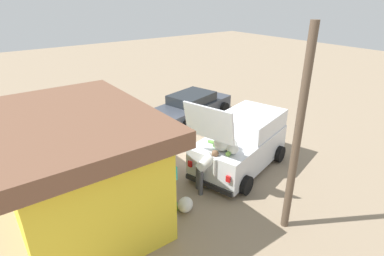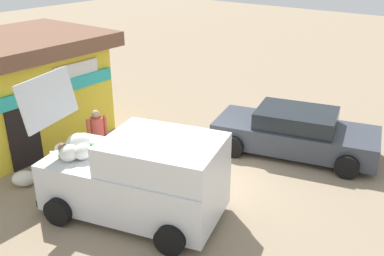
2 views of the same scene
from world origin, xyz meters
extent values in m
plane|color=gray|center=(0.00, 0.00, 0.00)|extent=(60.00, 60.00, 0.00)
cube|color=yellow|center=(-1.46, 5.50, 1.35)|extent=(4.70, 3.25, 2.71)
cube|color=#2DB7B2|center=(-1.46, 3.81, 1.90)|extent=(4.47, 0.12, 0.36)
cube|color=black|center=(-2.31, 3.84, 1.00)|extent=(0.90, 0.06, 2.00)
cube|color=white|center=(-0.43, 3.83, 2.17)|extent=(1.50, 0.06, 0.60)
cube|color=brown|center=(-1.46, 5.50, 2.92)|extent=(5.37, 3.93, 0.42)
cube|color=silver|center=(-2.13, 0.02, 0.71)|extent=(2.84, 4.20, 1.09)
cube|color=silver|center=(-1.93, -0.69, 1.58)|extent=(2.37, 2.78, 0.65)
cube|color=black|center=(-1.63, -1.78, 1.55)|extent=(1.55, 0.51, 0.49)
cube|color=silver|center=(-2.68, 1.97, 2.43)|extent=(1.69, 0.72, 1.06)
ellipsoid|color=silver|center=(-2.54, 1.29, 1.49)|extent=(0.56, 0.47, 0.47)
ellipsoid|color=silver|center=(-2.89, 1.15, 1.44)|extent=(0.44, 0.37, 0.37)
ellipsoid|color=silver|center=(-2.67, 0.98, 1.44)|extent=(0.43, 0.36, 0.36)
cylinder|color=#57B237|center=(-2.43, 1.19, 1.32)|extent=(0.24, 0.21, 0.12)
cylinder|color=#709E40|center=(-2.91, 1.28, 1.33)|extent=(0.24, 0.30, 0.15)
cylinder|color=#559F3B|center=(-2.23, 1.22, 1.33)|extent=(0.22, 0.27, 0.15)
cylinder|color=#64A843|center=(-1.95, 1.21, 1.31)|extent=(0.23, 0.17, 0.11)
cube|color=black|center=(-2.66, 1.90, 0.25)|extent=(1.73, 0.56, 0.16)
cube|color=red|center=(-3.37, 1.72, 0.77)|extent=(0.15, 0.10, 0.20)
cube|color=red|center=(-1.96, 2.11, 0.77)|extent=(0.15, 0.10, 0.20)
cylinder|color=black|center=(-2.75, -1.51, 0.31)|extent=(0.38, 0.66, 0.62)
cylinder|color=black|center=(-0.81, -0.97, 0.31)|extent=(0.38, 0.66, 0.62)
cylinder|color=black|center=(-3.45, 1.00, 0.31)|extent=(0.38, 0.66, 0.62)
cylinder|color=black|center=(-1.52, 1.54, 0.31)|extent=(0.38, 0.66, 0.62)
cube|color=#383D47|center=(2.81, -1.49, 0.50)|extent=(2.86, 4.80, 0.66)
cube|color=#1E2328|center=(2.81, -1.49, 1.06)|extent=(2.07, 2.48, 0.46)
cylinder|color=black|center=(3.37, 0.23, 0.31)|extent=(0.37, 0.66, 0.62)
cylinder|color=black|center=(1.49, -0.25, 0.31)|extent=(0.37, 0.66, 0.62)
cylinder|color=black|center=(4.13, -2.73, 0.31)|extent=(0.37, 0.66, 0.62)
cylinder|color=black|center=(2.25, -3.21, 0.31)|extent=(0.37, 0.66, 0.62)
cylinder|color=navy|center=(-1.22, 2.45, 0.40)|extent=(0.15, 0.15, 0.79)
cylinder|color=navy|center=(-0.90, 2.35, 0.40)|extent=(0.15, 0.15, 0.79)
cylinder|color=#CC4C3F|center=(-1.06, 2.40, 1.07)|extent=(0.42, 0.42, 0.56)
sphere|color=tan|center=(-1.06, 2.40, 1.46)|extent=(0.21, 0.21, 0.21)
cylinder|color=#CC4C3F|center=(-1.29, 2.47, 1.09)|extent=(0.09, 0.09, 0.53)
cylinder|color=#CC4C3F|center=(-0.83, 2.33, 1.09)|extent=(0.09, 0.09, 0.53)
cylinder|color=#4C4C51|center=(-2.33, 2.05, 0.42)|extent=(0.15, 0.15, 0.83)
cylinder|color=#4C4C51|center=(-2.64, 2.19, 0.42)|extent=(0.15, 0.15, 0.83)
cylinder|color=silver|center=(-2.57, 1.93, 1.04)|extent=(0.58, 0.74, 0.66)
sphere|color=brown|center=(-2.68, 1.67, 1.33)|extent=(0.23, 0.23, 0.23)
cylinder|color=silver|center=(-2.43, 1.64, 0.97)|extent=(0.09, 0.09, 0.56)
cylinder|color=silver|center=(-2.87, 1.84, 0.97)|extent=(0.09, 0.09, 0.56)
ellipsoid|color=silver|center=(-2.98, 3.03, 0.19)|extent=(0.73, 0.73, 0.38)
cylinder|color=#4E9D45|center=(-2.70, 3.28, 0.07)|extent=(0.27, 0.28, 0.13)
cylinder|color=#4D9245|center=(-2.76, 3.24, 0.05)|extent=(0.19, 0.30, 0.11)
cylinder|color=#589839|center=(-2.75, 3.17, 0.06)|extent=(0.30, 0.18, 0.13)
cylinder|color=#BF3F33|center=(1.15, 2.60, 0.19)|extent=(0.30, 0.30, 0.38)
cylinder|color=brown|center=(-5.13, 1.19, 2.69)|extent=(0.20, 0.20, 5.39)
camera|label=1|loc=(-9.04, 7.28, 5.91)|focal=28.94mm
camera|label=2|loc=(-7.89, -5.97, 5.61)|focal=40.55mm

